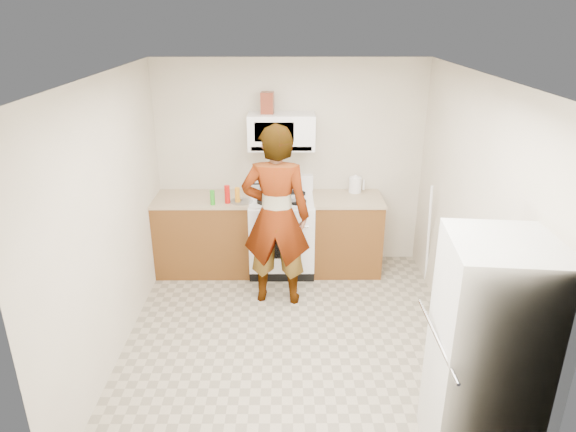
{
  "coord_description": "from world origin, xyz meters",
  "views": [
    {
      "loc": [
        -0.06,
        -4.2,
        2.98
      ],
      "look_at": [
        -0.03,
        0.55,
        1.08
      ],
      "focal_mm": 32.0,
      "sensor_mm": 36.0,
      "label": 1
    }
  ],
  "objects_px": {
    "gas_range": "(282,233)",
    "microwave": "(281,131)",
    "saucepan": "(269,187)",
    "fridge": "(490,359)",
    "kettle": "(355,185)",
    "person": "(276,217)"
  },
  "relations": [
    {
      "from": "microwave",
      "to": "person",
      "type": "relative_size",
      "value": 0.39
    },
    {
      "from": "microwave",
      "to": "person",
      "type": "height_order",
      "value": "person"
    },
    {
      "from": "gas_range",
      "to": "fridge",
      "type": "height_order",
      "value": "fridge"
    },
    {
      "from": "kettle",
      "to": "person",
      "type": "bearing_deg",
      "value": -153.5
    },
    {
      "from": "person",
      "to": "fridge",
      "type": "relative_size",
      "value": 1.16
    },
    {
      "from": "microwave",
      "to": "fridge",
      "type": "xyz_separation_m",
      "value": [
        1.39,
        -3.03,
        -0.85
      ]
    },
    {
      "from": "gas_range",
      "to": "saucepan",
      "type": "xyz_separation_m",
      "value": [
        -0.16,
        0.15,
        0.53
      ]
    },
    {
      "from": "person",
      "to": "saucepan",
      "type": "relative_size",
      "value": 8.71
    },
    {
      "from": "kettle",
      "to": "saucepan",
      "type": "relative_size",
      "value": 0.81
    },
    {
      "from": "fridge",
      "to": "kettle",
      "type": "xyz_separation_m",
      "value": [
        -0.5,
        3.11,
        0.18
      ]
    },
    {
      "from": "person",
      "to": "kettle",
      "type": "xyz_separation_m",
      "value": [
        0.94,
        0.92,
        0.04
      ]
    },
    {
      "from": "gas_range",
      "to": "saucepan",
      "type": "bearing_deg",
      "value": 135.96
    },
    {
      "from": "fridge",
      "to": "saucepan",
      "type": "bearing_deg",
      "value": 122.54
    },
    {
      "from": "gas_range",
      "to": "saucepan",
      "type": "distance_m",
      "value": 0.57
    },
    {
      "from": "microwave",
      "to": "kettle",
      "type": "height_order",
      "value": "microwave"
    },
    {
      "from": "kettle",
      "to": "saucepan",
      "type": "xyz_separation_m",
      "value": [
        -1.05,
        -0.05,
        -0.01
      ]
    },
    {
      "from": "gas_range",
      "to": "person",
      "type": "distance_m",
      "value": 0.87
    },
    {
      "from": "gas_range",
      "to": "microwave",
      "type": "relative_size",
      "value": 1.49
    },
    {
      "from": "saucepan",
      "to": "fridge",
      "type": "bearing_deg",
      "value": -63.15
    },
    {
      "from": "person",
      "to": "gas_range",
      "type": "bearing_deg",
      "value": -89.24
    },
    {
      "from": "fridge",
      "to": "kettle",
      "type": "distance_m",
      "value": 3.16
    },
    {
      "from": "person",
      "to": "saucepan",
      "type": "xyz_separation_m",
      "value": [
        -0.1,
        0.87,
        0.03
      ]
    }
  ]
}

